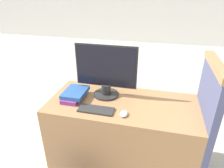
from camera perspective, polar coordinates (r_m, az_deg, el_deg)
desk at (r=2.05m, az=2.76°, el=-14.48°), size 1.35×0.64×0.76m
carrel_divider at (r=1.92m, az=24.20°, el=-11.39°), size 0.07×0.62×1.22m
monitor at (r=1.84m, az=-1.75°, el=3.59°), size 0.58×0.24×0.50m
keyboard at (r=1.71m, az=-4.57°, el=-7.35°), size 0.30×0.12×0.02m
mouse at (r=1.65m, az=3.39°, el=-8.47°), size 0.06×0.10×0.03m
book_stack at (r=1.91m, az=-10.65°, el=-2.89°), size 0.20×0.28×0.08m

